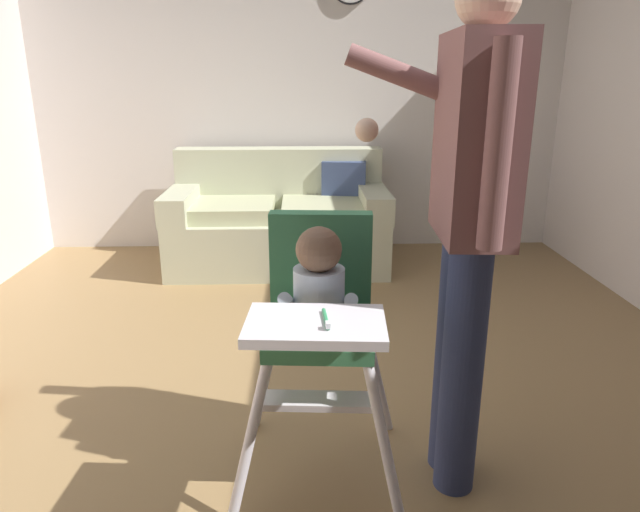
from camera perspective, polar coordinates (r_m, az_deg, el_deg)
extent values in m
cube|color=#947449|center=(2.61, -1.79, -16.20)|extent=(5.85, 6.76, 0.10)
cube|color=silver|center=(4.78, -2.09, 16.01)|extent=(5.05, 0.06, 2.54)
cube|color=beige|center=(4.37, -4.18, 1.58)|extent=(1.61, 0.84, 0.40)
cube|color=beige|center=(4.60, -4.15, 7.88)|extent=(1.61, 0.22, 0.46)
cube|color=beige|center=(4.39, -13.70, 5.22)|extent=(0.20, 0.84, 0.20)
cube|color=beige|center=(4.33, 5.29, 5.49)|extent=(0.20, 0.84, 0.20)
cube|color=#BCC095|center=(4.29, -8.75, 4.62)|extent=(0.60, 0.60, 0.11)
cube|color=#BCC095|center=(4.26, 0.22, 4.75)|extent=(0.60, 0.60, 0.11)
cube|color=#3D4C75|center=(4.48, 2.33, 7.27)|extent=(0.35, 0.15, 0.34)
cylinder|color=white|center=(1.95, -7.28, -18.22)|extent=(0.18, 0.16, 0.54)
cylinder|color=white|center=(1.93, 6.43, -18.52)|extent=(0.16, 0.18, 0.54)
cylinder|color=white|center=(2.32, -5.55, -11.88)|extent=(0.16, 0.18, 0.54)
cylinder|color=white|center=(2.30, 5.63, -12.07)|extent=(0.18, 0.16, 0.54)
cube|color=#3A7D53|center=(1.97, -0.20, -7.83)|extent=(0.38, 0.38, 0.05)
cube|color=#3A7D53|center=(2.03, -0.05, -0.67)|extent=(0.36, 0.09, 0.37)
cube|color=white|center=(1.64, -0.61, -6.97)|extent=(0.42, 0.29, 0.03)
cube|color=white|center=(1.97, -0.32, -14.33)|extent=(0.41, 0.13, 0.02)
cylinder|color=silver|center=(1.90, -0.23, -4.41)|extent=(0.18, 0.18, 0.22)
sphere|color=brown|center=(1.83, -0.25, 0.64)|extent=(0.15, 0.15, 0.15)
cylinder|color=silver|center=(1.86, -3.52, -4.50)|extent=(0.05, 0.15, 0.10)
cylinder|color=silver|center=(1.85, 2.97, -4.59)|extent=(0.05, 0.15, 0.10)
cylinder|color=#38A366|center=(1.63, 0.44, -6.31)|extent=(0.02, 0.13, 0.01)
cube|color=white|center=(1.57, 0.64, -6.91)|extent=(0.01, 0.02, 0.02)
cylinder|color=navy|center=(2.11, 13.24, -9.58)|extent=(0.14, 0.14, 0.91)
cylinder|color=navy|center=(2.01, 13.91, -11.13)|extent=(0.14, 0.14, 0.91)
cube|color=brown|center=(1.84, 15.29, 11.26)|extent=(0.22, 0.41, 0.62)
cylinder|color=brown|center=(1.97, 9.51, 16.96)|extent=(0.48, 0.10, 0.23)
sphere|color=beige|center=(1.97, 4.59, 12.47)|extent=(0.08, 0.08, 0.08)
cylinder|color=brown|center=(1.61, 17.24, 10.27)|extent=(0.07, 0.07, 0.56)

